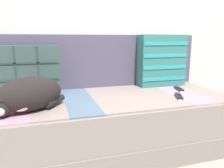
% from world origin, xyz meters
% --- Properties ---
extents(ground_plane, '(14.00, 14.00, 0.00)m').
position_xyz_m(ground_plane, '(0.00, 0.00, 0.00)').
color(ground_plane, '#A89E8E').
extents(couch, '(1.88, 0.84, 0.39)m').
position_xyz_m(couch, '(0.00, 0.13, 0.19)').
color(couch, gray).
rests_on(couch, ground_plane).
extents(sofa_backrest, '(1.84, 0.14, 0.44)m').
position_xyz_m(sofa_backrest, '(0.00, 0.48, 0.60)').
color(sofa_backrest, '#514C60').
rests_on(sofa_backrest, couch).
extents(throw_pillow_quilted, '(0.45, 0.14, 0.36)m').
position_xyz_m(throw_pillow_quilted, '(-0.52, 0.33, 0.57)').
color(throw_pillow_quilted, '#38514C').
rests_on(throw_pillow_quilted, couch).
extents(throw_pillow_striped, '(0.41, 0.14, 0.44)m').
position_xyz_m(throw_pillow_striped, '(0.57, 0.33, 0.60)').
color(throw_pillow_striped, '#337A70').
rests_on(throw_pillow_striped, couch).
extents(sleeping_cat, '(0.43, 0.35, 0.20)m').
position_xyz_m(sleeping_cat, '(-0.50, -0.08, 0.48)').
color(sleeping_cat, black).
rests_on(sleeping_cat, couch).
extents(game_remote_near, '(0.08, 0.19, 0.02)m').
position_xyz_m(game_remote_near, '(0.62, 0.12, 0.39)').
color(game_remote_near, black).
rests_on(game_remote_near, couch).
extents(game_remote_far, '(0.12, 0.19, 0.02)m').
position_xyz_m(game_remote_far, '(0.48, -0.08, 0.39)').
color(game_remote_far, black).
rests_on(game_remote_far, couch).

